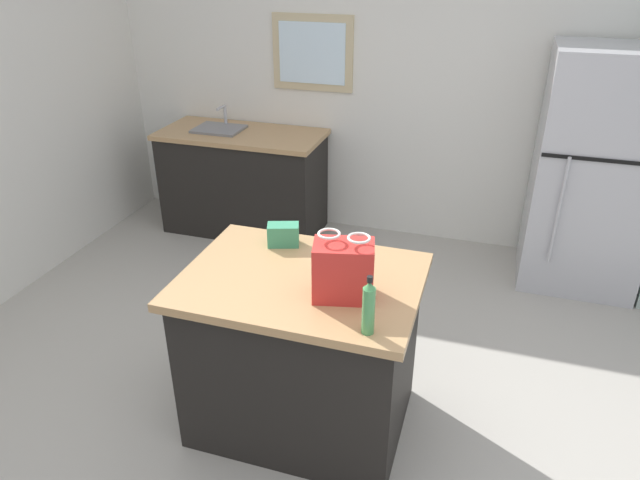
{
  "coord_description": "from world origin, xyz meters",
  "views": [
    {
      "loc": [
        0.62,
        -2.12,
        2.32
      ],
      "look_at": [
        -0.17,
        0.4,
        0.94
      ],
      "focal_mm": 32.44,
      "sensor_mm": 36.0,
      "label": 1
    }
  ],
  "objects_px": {
    "small_box": "(283,235)",
    "bottle": "(369,308)",
    "kitchen_island": "(302,351)",
    "refrigerator": "(593,172)",
    "shopping_bag": "(343,270)"
  },
  "relations": [
    {
      "from": "refrigerator",
      "to": "small_box",
      "type": "distance_m",
      "value": 2.43
    },
    {
      "from": "small_box",
      "to": "bottle",
      "type": "relative_size",
      "value": 0.61
    },
    {
      "from": "kitchen_island",
      "to": "small_box",
      "type": "bearing_deg",
      "value": 124.71
    },
    {
      "from": "shopping_bag",
      "to": "kitchen_island",
      "type": "bearing_deg",
      "value": 156.4
    },
    {
      "from": "bottle",
      "to": "kitchen_island",
      "type": "bearing_deg",
      "value": 140.65
    },
    {
      "from": "small_box",
      "to": "bottle",
      "type": "distance_m",
      "value": 0.86
    },
    {
      "from": "small_box",
      "to": "bottle",
      "type": "height_order",
      "value": "bottle"
    },
    {
      "from": "kitchen_island",
      "to": "bottle",
      "type": "distance_m",
      "value": 0.77
    },
    {
      "from": "shopping_bag",
      "to": "bottle",
      "type": "xyz_separation_m",
      "value": [
        0.17,
        -0.23,
        -0.02
      ]
    },
    {
      "from": "refrigerator",
      "to": "bottle",
      "type": "bearing_deg",
      "value": -114.59
    },
    {
      "from": "kitchen_island",
      "to": "bottle",
      "type": "height_order",
      "value": "bottle"
    },
    {
      "from": "kitchen_island",
      "to": "bottle",
      "type": "relative_size",
      "value": 4.3
    },
    {
      "from": "refrigerator",
      "to": "shopping_bag",
      "type": "xyz_separation_m",
      "value": [
        -1.25,
        -2.14,
        0.17
      ]
    },
    {
      "from": "kitchen_island",
      "to": "small_box",
      "type": "xyz_separation_m",
      "value": [
        -0.2,
        0.28,
        0.5
      ]
    },
    {
      "from": "bottle",
      "to": "small_box",
      "type": "bearing_deg",
      "value": 134.32
    }
  ]
}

